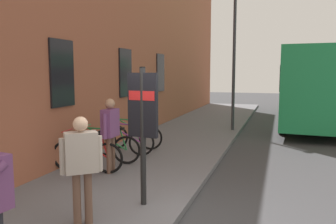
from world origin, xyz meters
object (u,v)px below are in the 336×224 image
object	(u,v)px
transit_info_sign	(143,114)
city_bus	(315,83)
bicycle_by_door	(134,136)
bicycle_leaning_wall	(87,156)
bicycle_under_window	(107,148)
street_lamp	(234,50)
bicycle_nearest_sign	(123,142)
pedestrian_by_facade	(81,159)
pedestrian_crossing_street	(110,128)

from	to	relation	value
transit_info_sign	city_bus	size ratio (longest dim) A/B	0.23
bicycle_by_door	bicycle_leaning_wall	bearing A→B (deg)	178.90
bicycle_under_window	street_lamp	xyz separation A→B (m)	(6.12, -2.35, 2.79)
bicycle_nearest_sign	street_lamp	xyz separation A→B (m)	(5.24, -2.31, 2.79)
bicycle_by_door	city_bus	size ratio (longest dim) A/B	0.16
bicycle_by_door	pedestrian_by_facade	distance (m)	5.16
bicycle_leaning_wall	pedestrian_by_facade	size ratio (longest dim) A/B	1.06
bicycle_leaning_wall	pedestrian_by_facade	distance (m)	2.87
bicycle_by_door	pedestrian_crossing_street	size ratio (longest dim) A/B	1.02
pedestrian_by_facade	street_lamp	size ratio (longest dim) A/B	0.31
pedestrian_crossing_street	bicycle_leaning_wall	bearing A→B (deg)	107.13
bicycle_under_window	bicycle_by_door	bearing A→B (deg)	0.28
bicycle_by_door	street_lamp	bearing A→B (deg)	-27.98
bicycle_nearest_sign	bicycle_leaning_wall	bearing A→B (deg)	176.92
bicycle_by_door	city_bus	distance (m)	9.90
bicycle_leaning_wall	city_bus	xyz separation A→B (m)	(10.53, -5.70, 1.41)
bicycle_nearest_sign	city_bus	xyz separation A→B (m)	(8.82, -5.61, 1.41)
bicycle_nearest_sign	pedestrian_crossing_street	bearing A→B (deg)	-164.31
bicycle_under_window	bicycle_nearest_sign	bearing A→B (deg)	-2.27
transit_info_sign	bicycle_by_door	bearing A→B (deg)	26.30
bicycle_by_door	pedestrian_by_facade	world-z (taller)	pedestrian_by_facade
bicycle_by_door	pedestrian_by_facade	size ratio (longest dim) A/B	1.06
bicycle_by_door	pedestrian_by_facade	xyz separation A→B (m)	(-4.94, -1.36, 0.62)
bicycle_by_door	pedestrian_by_facade	bearing A→B (deg)	-164.59
bicycle_under_window	bicycle_nearest_sign	distance (m)	0.89
bicycle_leaning_wall	city_bus	world-z (taller)	city_bus
bicycle_by_door	bicycle_nearest_sign	bearing A→B (deg)	-176.93
pedestrian_by_facade	street_lamp	bearing A→B (deg)	-6.05
city_bus	pedestrian_crossing_street	xyz separation A→B (m)	(-10.36, 5.18, -0.75)
bicycle_nearest_sign	pedestrian_by_facade	bearing A→B (deg)	-162.29
bicycle_nearest_sign	street_lamp	distance (m)	6.37
bicycle_nearest_sign	pedestrian_crossing_street	size ratio (longest dim) A/B	1.01
bicycle_under_window	transit_info_sign	distance (m)	3.17
bicycle_under_window	street_lamp	distance (m)	7.13
bicycle_under_window	bicycle_by_door	size ratio (longest dim) A/B	0.99
city_bus	street_lamp	bearing A→B (deg)	137.33
bicycle_under_window	street_lamp	size ratio (longest dim) A/B	0.32
bicycle_under_window	city_bus	xyz separation A→B (m)	(9.70, -5.65, 1.41)
bicycle_leaning_wall	pedestrian_crossing_street	size ratio (longest dim) A/B	1.03
pedestrian_crossing_street	pedestrian_by_facade	bearing A→B (deg)	-161.10
bicycle_nearest_sign	transit_info_sign	xyz separation A→B (m)	(-3.09, -1.88, 1.21)
pedestrian_crossing_street	street_lamp	distance (m)	7.36
bicycle_under_window	pedestrian_crossing_street	size ratio (longest dim) A/B	1.02
bicycle_nearest_sign	bicycle_by_door	bearing A→B (deg)	3.07
bicycle_nearest_sign	transit_info_sign	world-z (taller)	transit_info_sign
bicycle_under_window	bicycle_by_door	world-z (taller)	same
bicycle_under_window	pedestrian_by_facade	xyz separation A→B (m)	(-3.24, -1.35, 0.62)
city_bus	pedestrian_by_facade	size ratio (longest dim) A/B	6.40
bicycle_by_door	city_bus	bearing A→B (deg)	-35.22
pedestrian_crossing_street	street_lamp	bearing A→B (deg)	-15.46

